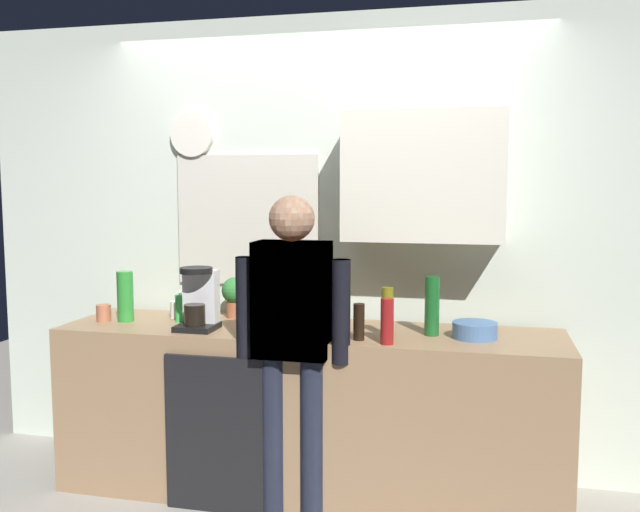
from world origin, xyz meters
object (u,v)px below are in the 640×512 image
(bottle_amber_beer, at_px, (288,301))
(person_at_sink, at_px, (292,330))
(bottle_dark_sauce, at_px, (359,322))
(cup_terracotta_mug, at_px, (104,313))
(cup_white_mug, at_px, (177,309))
(mixing_bowl, at_px, (475,330))
(potted_plant, at_px, (235,294))
(bottle_clear_soda, at_px, (125,296))
(bottle_green_wine, at_px, (432,306))
(person_guest, at_px, (292,330))
(bottle_red_vinegar, at_px, (387,321))
(coffee_maker, at_px, (199,301))
(bottle_olive_oil, at_px, (387,312))
(storage_canister, at_px, (312,321))
(dish_soap, at_px, (180,307))

(bottle_amber_beer, bearing_deg, person_at_sink, -71.38)
(bottle_dark_sauce, relative_size, cup_terracotta_mug, 1.96)
(cup_white_mug, relative_size, mixing_bowl, 0.43)
(potted_plant, bearing_deg, cup_terracotta_mug, -157.82)
(bottle_clear_soda, height_order, potted_plant, bottle_clear_soda)
(person_at_sink, bearing_deg, bottle_green_wine, 30.04)
(potted_plant, height_order, person_at_sink, person_at_sink)
(cup_white_mug, relative_size, person_guest, 0.06)
(bottle_amber_beer, bearing_deg, cup_terracotta_mug, -167.44)
(bottle_red_vinegar, xyz_separation_m, cup_terracotta_mug, (-1.61, 0.18, -0.06))
(bottle_dark_sauce, xyz_separation_m, cup_terracotta_mug, (-1.46, 0.13, -0.04))
(coffee_maker, distance_m, person_at_sink, 0.59)
(coffee_maker, bearing_deg, cup_terracotta_mug, 173.69)
(bottle_green_wine, distance_m, person_at_sink, 0.72)
(bottle_olive_oil, bearing_deg, person_at_sink, -153.84)
(bottle_green_wine, relative_size, bottle_dark_sauce, 1.67)
(bottle_red_vinegar, height_order, cup_terracotta_mug, bottle_red_vinegar)
(bottle_red_vinegar, distance_m, storage_canister, 0.39)
(bottle_green_wine, height_order, storage_canister, bottle_green_wine)
(potted_plant, distance_m, storage_canister, 0.69)
(person_guest, bearing_deg, coffee_maker, -38.17)
(mixing_bowl, xyz_separation_m, potted_plant, (-1.34, 0.23, 0.09))
(cup_terracotta_mug, bearing_deg, bottle_red_vinegar, -6.42)
(person_guest, bearing_deg, bottle_amber_beer, -92.13)
(bottle_red_vinegar, height_order, cup_white_mug, bottle_red_vinegar)
(coffee_maker, relative_size, dish_soap, 1.83)
(bottle_green_wine, height_order, cup_white_mug, bottle_green_wine)
(coffee_maker, bearing_deg, bottle_green_wine, 6.00)
(bottle_dark_sauce, bearing_deg, potted_plant, 153.07)
(bottle_green_wine, height_order, person_at_sink, person_at_sink)
(coffee_maker, relative_size, bottle_clear_soda, 1.18)
(bottle_olive_oil, bearing_deg, potted_plant, 161.71)
(cup_terracotta_mug, distance_m, person_at_sink, 1.18)
(bottle_dark_sauce, bearing_deg, mixing_bowl, 17.21)
(potted_plant, xyz_separation_m, person_at_sink, (0.49, -0.52, -0.08))
(coffee_maker, bearing_deg, bottle_olive_oil, 2.15)
(bottle_olive_oil, bearing_deg, bottle_green_wine, 22.68)
(dish_soap, bearing_deg, potted_plant, 35.07)
(bottle_clear_soda, relative_size, person_at_sink, 0.17)
(coffee_maker, bearing_deg, bottle_amber_beer, 35.74)
(bottle_olive_oil, relative_size, bottle_amber_beer, 1.09)
(bottle_dark_sauce, xyz_separation_m, storage_canister, (-0.24, 0.00, -0.01))
(coffee_maker, relative_size, bottle_green_wine, 1.10)
(bottle_clear_soda, xyz_separation_m, dish_soap, (0.30, 0.07, -0.06))
(cup_terracotta_mug, bearing_deg, person_guest, -11.78)
(bottle_clear_soda, bearing_deg, dish_soap, 12.79)
(coffee_maker, bearing_deg, mixing_bowl, 4.42)
(bottle_green_wine, bearing_deg, person_at_sink, -154.97)
(person_at_sink, bearing_deg, bottle_amber_beer, 113.62)
(person_at_sink, bearing_deg, bottle_dark_sauce, 25.37)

